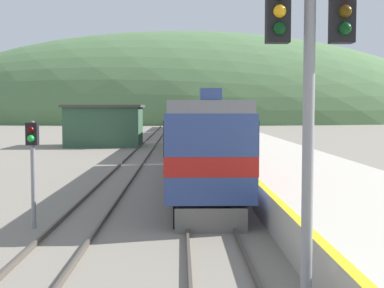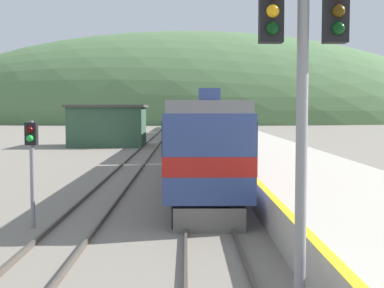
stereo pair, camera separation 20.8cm
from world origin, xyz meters
name	(u,v)px [view 1 (the left image)]	position (x,y,z in m)	size (l,w,h in m)	color
track_main	(187,135)	(0.00, 70.00, 0.08)	(1.52, 180.00, 0.16)	#4C443D
track_siding	(157,135)	(-4.21, 70.00, 0.08)	(1.52, 180.00, 0.16)	#4C443D
platform	(237,140)	(4.76, 50.00, 0.57)	(5.98, 140.00, 1.14)	#BCB5A5
distant_hills	(184,122)	(0.00, 145.01, 0.00)	(153.08, 68.89, 49.09)	#517547
station_shed	(105,125)	(-8.52, 49.99, 2.07)	(7.67, 6.42, 4.11)	#385B42
express_train_lead_car	(200,141)	(0.00, 22.38, 2.21)	(2.89, 20.32, 4.40)	black
carriage_second	(191,126)	(0.00, 45.16, 2.20)	(2.88, 23.00, 4.04)	black
carriage_third	(188,120)	(0.00, 69.04, 2.20)	(2.88, 23.00, 4.04)	black
carriage_fourth	(186,117)	(0.00, 92.92, 2.20)	(2.88, 23.00, 4.04)	black
signal_mast_main	(309,66)	(1.29, 5.68, 4.53)	(2.20, 0.42, 6.93)	gray
signal_post_siding	(32,151)	(-5.58, 13.34, 2.46)	(0.36, 0.42, 3.40)	gray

